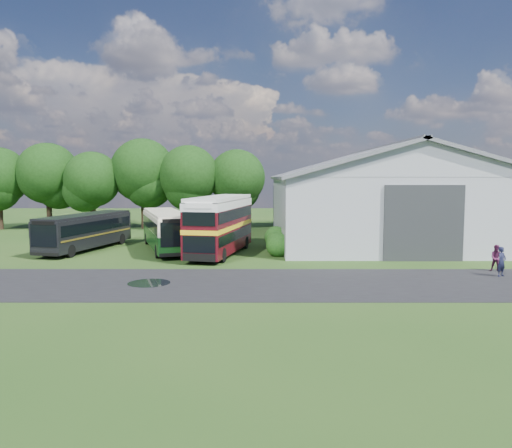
{
  "coord_description": "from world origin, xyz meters",
  "views": [
    {
      "loc": [
        4.08,
        -28.44,
        5.49
      ],
      "look_at": [
        4.05,
        8.0,
        2.07
      ],
      "focal_mm": 35.0,
      "sensor_mm": 36.0,
      "label": 1
    }
  ],
  "objects_px": {
    "storage_shed": "(379,192)",
    "visitor_a": "(502,262)",
    "bus_green_single": "(166,230)",
    "bus_dark_single": "(86,231)",
    "bus_maroon_double": "(220,226)",
    "visitor_b": "(497,258)"
  },
  "relations": [
    {
      "from": "storage_shed",
      "to": "bus_green_single",
      "type": "relative_size",
      "value": 2.29
    },
    {
      "from": "storage_shed",
      "to": "visitor_a",
      "type": "distance_m",
      "value": 17.7
    },
    {
      "from": "bus_green_single",
      "to": "bus_maroon_double",
      "type": "distance_m",
      "value": 4.79
    },
    {
      "from": "bus_maroon_double",
      "to": "visitor_b",
      "type": "height_order",
      "value": "bus_maroon_double"
    },
    {
      "from": "visitor_a",
      "to": "bus_maroon_double",
      "type": "bearing_deg",
      "value": 122.1
    },
    {
      "from": "storage_shed",
      "to": "bus_dark_single",
      "type": "bearing_deg",
      "value": -163.74
    },
    {
      "from": "bus_dark_single",
      "to": "visitor_a",
      "type": "relative_size",
      "value": 6.16
    },
    {
      "from": "bus_maroon_double",
      "to": "bus_dark_single",
      "type": "height_order",
      "value": "bus_maroon_double"
    },
    {
      "from": "storage_shed",
      "to": "bus_maroon_double",
      "type": "xyz_separation_m",
      "value": [
        -13.49,
        -9.17,
        -2.1
      ]
    },
    {
      "from": "bus_green_single",
      "to": "visitor_a",
      "type": "xyz_separation_m",
      "value": [
        20.41,
        -10.14,
        -0.73
      ]
    },
    {
      "from": "bus_green_single",
      "to": "bus_maroon_double",
      "type": "height_order",
      "value": "bus_maroon_double"
    },
    {
      "from": "bus_dark_single",
      "to": "bus_green_single",
      "type": "bearing_deg",
      "value": 12.92
    },
    {
      "from": "visitor_b",
      "to": "storage_shed",
      "type": "bearing_deg",
      "value": 125.98
    },
    {
      "from": "storage_shed",
      "to": "bus_green_single",
      "type": "distance_m",
      "value": 19.28
    },
    {
      "from": "storage_shed",
      "to": "bus_dark_single",
      "type": "xyz_separation_m",
      "value": [
        -23.84,
        -6.95,
        -2.72
      ]
    },
    {
      "from": "bus_maroon_double",
      "to": "visitor_a",
      "type": "bearing_deg",
      "value": -14.56
    },
    {
      "from": "bus_dark_single",
      "to": "visitor_b",
      "type": "relative_size",
      "value": 6.51
    },
    {
      "from": "bus_dark_single",
      "to": "visitor_a",
      "type": "xyz_separation_m",
      "value": [
        26.49,
        -10.23,
        -0.63
      ]
    },
    {
      "from": "storage_shed",
      "to": "visitor_b",
      "type": "xyz_separation_m",
      "value": [
        3.1,
        -15.71,
        -3.39
      ]
    },
    {
      "from": "visitor_a",
      "to": "visitor_b",
      "type": "xyz_separation_m",
      "value": [
        0.44,
        1.47,
        -0.04
      ]
    },
    {
      "from": "visitor_a",
      "to": "visitor_b",
      "type": "height_order",
      "value": "visitor_a"
    },
    {
      "from": "bus_green_single",
      "to": "visitor_a",
      "type": "height_order",
      "value": "bus_green_single"
    }
  ]
}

